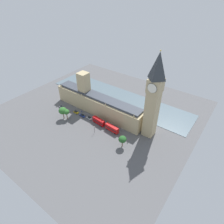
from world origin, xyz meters
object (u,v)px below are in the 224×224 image
(plane_tree_midblock, at_px, (122,139))
(car_yellow_cab_by_river_gate, at_px, (76,112))
(clock_tower, at_px, (154,96))
(plane_tree_slot_11, at_px, (66,112))
(car_blue_near_tower, at_px, (82,115))
(car_white_kerbside, at_px, (89,118))
(street_lamp_slot_12, at_px, (94,128))
(parliament_building, at_px, (97,103))
(double_decker_bus_leading, at_px, (112,128))
(double_decker_bus_corner, at_px, (99,121))
(car_silver_far_end, at_px, (61,107))
(pedestrian_trailing, at_px, (82,111))
(plane_tree_slot_10, at_px, (63,111))
(pedestrian_opposite_hall, at_px, (110,125))
(pedestrian_under_trees, at_px, (100,121))

(plane_tree_midblock, bearing_deg, car_yellow_cab_by_river_gate, -99.47)
(clock_tower, height_order, plane_tree_slot_11, clock_tower)
(car_blue_near_tower, height_order, car_white_kerbside, same)
(plane_tree_midblock, xyz_separation_m, street_lamp_slot_12, (0.92, -22.40, -1.89))
(parliament_building, relative_size, car_white_kerbside, 16.62)
(clock_tower, relative_size, double_decker_bus_leading, 5.41)
(car_white_kerbside, distance_m, plane_tree_slot_11, 17.71)
(car_blue_near_tower, height_order, double_decker_bus_corner, double_decker_bus_corner)
(car_silver_far_end, distance_m, car_blue_near_tower, 22.05)
(double_decker_bus_corner, xyz_separation_m, pedestrian_trailing, (-3.24, -20.56, -1.89))
(car_silver_far_end, bearing_deg, car_white_kerbside, 101.81)
(plane_tree_slot_10, bearing_deg, clock_tower, 110.74)
(pedestrian_opposite_hall, bearing_deg, car_silver_far_end, -154.82)
(parliament_building, bearing_deg, pedestrian_trailing, -46.35)
(pedestrian_under_trees, xyz_separation_m, plane_tree_slot_11, (12.14, -22.47, 5.72))
(pedestrian_under_trees, distance_m, plane_tree_midblock, 29.80)
(plane_tree_slot_11, xyz_separation_m, street_lamp_slot_12, (-0.09, 27.19, -2.30))
(plane_tree_slot_10, height_order, plane_tree_slot_11, plane_tree_slot_10)
(pedestrian_under_trees, bearing_deg, car_white_kerbside, 35.52)
(double_decker_bus_leading, bearing_deg, pedestrian_trailing, 87.92)
(car_blue_near_tower, bearing_deg, plane_tree_slot_11, 148.62)
(clock_tower, height_order, car_blue_near_tower, clock_tower)
(car_white_kerbside, xyz_separation_m, double_decker_bus_corner, (0.41, 9.61, 1.74))
(car_silver_far_end, distance_m, plane_tree_slot_11, 17.54)
(parliament_building, relative_size, plane_tree_midblock, 9.45)
(car_white_kerbside, bearing_deg, pedestrian_under_trees, 107.36)
(pedestrian_trailing, bearing_deg, car_white_kerbside, -56.65)
(car_silver_far_end, distance_m, double_decker_bus_corner, 38.35)
(car_yellow_cab_by_river_gate, height_order, double_decker_bus_leading, double_decker_bus_leading)
(parliament_building, distance_m, car_yellow_cab_by_river_gate, 18.39)
(clock_tower, distance_m, car_yellow_cab_by_river_gate, 65.52)
(car_silver_far_end, xyz_separation_m, double_decker_bus_corner, (-2.19, 38.25, 1.75))
(parliament_building, relative_size, pedestrian_under_trees, 47.80)
(clock_tower, bearing_deg, double_decker_bus_leading, -59.20)
(car_silver_far_end, bearing_deg, double_decker_bus_leading, 98.37)
(double_decker_bus_leading, bearing_deg, plane_tree_midblock, -114.81)
(car_blue_near_tower, distance_m, pedestrian_under_trees, 15.79)
(pedestrian_opposite_hall, height_order, street_lamp_slot_12, street_lamp_slot_12)
(parliament_building, bearing_deg, pedestrian_under_trees, 49.32)
(street_lamp_slot_12, bearing_deg, plane_tree_slot_11, -89.82)
(car_silver_far_end, height_order, pedestrian_under_trees, car_silver_far_end)
(car_silver_far_end, height_order, car_yellow_cab_by_river_gate, same)
(clock_tower, relative_size, double_decker_bus_corner, 5.39)
(clock_tower, distance_m, double_decker_bus_corner, 45.31)
(clock_tower, bearing_deg, car_white_kerbside, -74.89)
(clock_tower, xyz_separation_m, car_silver_far_end, (14.40, -72.34, -29.00))
(clock_tower, relative_size, pedestrian_trailing, 34.98)
(double_decker_bus_corner, bearing_deg, car_yellow_cab_by_river_gate, -83.48)
(car_blue_near_tower, relative_size, pedestrian_under_trees, 3.04)
(plane_tree_slot_10, bearing_deg, car_silver_far_end, -123.72)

